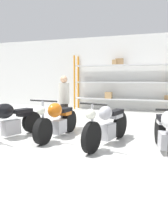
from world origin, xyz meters
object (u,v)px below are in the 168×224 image
Objects in this scene: motorcycle_orange at (57,120)px; motorcycle_silver at (107,125)px; shelving_rack at (124,81)px; motorcycle_white at (167,133)px; motorcycle_black at (9,120)px; person_browsing at (64,98)px.

motorcycle_orange is 1.40m from motorcycle_silver.
shelving_rack is 2.26× the size of motorcycle_white.
motorcycle_silver is at bearing 86.52° from motorcycle_orange.
shelving_rack is 2.45× the size of motorcycle_orange.
motorcycle_orange is 0.92× the size of motorcycle_white.
motorcycle_silver is (2.55, 0.27, 0.01)m from motorcycle_black.
person_browsing is at bearing -161.68° from motorcycle_orange.
motorcycle_white is at bearing 166.83° from person_browsing.
shelving_rack is at bearing 175.35° from motorcycle_orange.
person_browsing is (-0.24, 1.00, 0.50)m from motorcycle_orange.
motorcycle_orange is at bearing -84.26° from motorcycle_silver.
motorcycle_orange is at bearing -99.36° from shelving_rack.
motorcycle_orange is at bearing 117.81° from person_browsing.
motorcycle_white is at bearing 83.84° from motorcycle_orange.
motorcycle_white is at bearing -73.47° from shelving_rack.
shelving_rack reaches higher than motorcycle_black.
motorcycle_orange is 1.23× the size of person_browsing.
shelving_rack reaches higher than motorcycle_silver.
shelving_rack is 4.67m from person_browsing.
motorcycle_silver is at bearing -113.71° from motorcycle_white.
person_browsing is (-1.63, 1.20, 0.47)m from motorcycle_silver.
motorcycle_orange is at bearing 128.71° from motorcycle_black.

